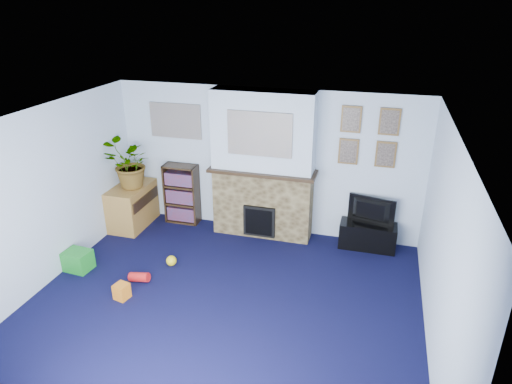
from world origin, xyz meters
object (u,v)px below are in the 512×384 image
(tv_stand, at_px, (368,235))
(television, at_px, (370,211))
(bookshelf, at_px, (182,195))
(sideboard, at_px, (133,206))

(tv_stand, xyz_separation_m, television, (0.00, 0.02, 0.40))
(bookshelf, bearing_deg, television, -1.02)
(television, bearing_deg, tv_stand, 103.04)
(bookshelf, xyz_separation_m, sideboard, (-0.78, -0.36, -0.15))
(tv_stand, height_order, television, television)
(bookshelf, height_order, sideboard, bookshelf)
(television, distance_m, sideboard, 3.98)
(television, xyz_separation_m, sideboard, (-3.96, -0.30, -0.27))
(bookshelf, bearing_deg, tv_stand, -1.38)
(tv_stand, xyz_separation_m, sideboard, (-3.96, -0.28, 0.12))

